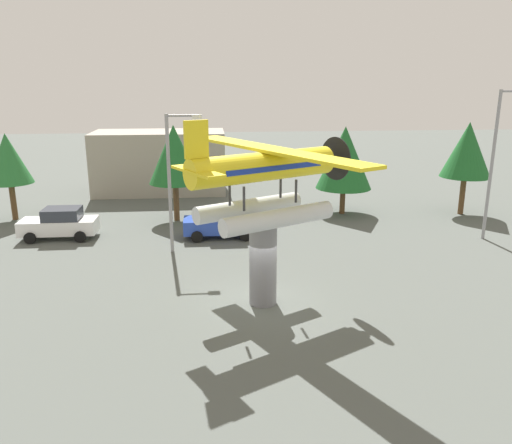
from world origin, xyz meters
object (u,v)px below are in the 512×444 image
Objects in this scene: car_mid_blue at (222,222)px; display_pedestal at (263,263)px; floatplane_monument at (266,179)px; car_near_white at (60,223)px; streetlight_secondary at (496,155)px; tree_west at (8,159)px; storefront_building at (160,162)px; tree_center_back at (344,158)px; streetlight_primary at (173,173)px; tree_east at (174,155)px; tree_far_east at (467,150)px.

display_pedestal is at bearing 98.65° from car_mid_blue.
floatplane_monument reaches higher than car_near_white.
tree_west is (-28.25, 6.78, -0.83)m from streetlight_secondary.
display_pedestal is 22.79m from storefront_building.
tree_center_back reaches higher than storefront_building.
tree_west is (-10.77, 7.41, -0.26)m from streetlight_primary.
display_pedestal is 0.42× the size of streetlight_secondary.
streetlight_secondary is (13.62, 7.49, 3.05)m from display_pedestal.
tree_east is 11.08m from tree_center_back.
car_near_white is 13.16m from storefront_building.
tree_west is (-8.72, -7.74, 1.52)m from storefront_building.
storefront_building is 9.26m from tree_east.
display_pedestal is 0.59× the size of tree_center_back.
car_near_white is 0.69× the size of tree_east.
streetlight_secondary reaches higher than tree_center_back.
tree_far_east is at bearing 18.09° from streetlight_primary.
streetlight_primary reaches higher than tree_west.
tree_far_east is at bearing -23.61° from storefront_building.
tree_center_back is (8.26, 4.65, 2.90)m from car_mid_blue.
storefront_building is at bearing 41.59° from tree_west.
streetlight_primary reaches higher than storefront_building.
tree_east reaches higher than tree_center_back.
car_near_white is (-10.57, 9.79, -0.84)m from display_pedestal.
streetlight_secondary is 29.06m from tree_west.
streetlight_primary is 15.39m from storefront_building.
tree_center_back is at bearing -166.97° from car_near_white.
car_near_white is 0.51× the size of streetlight_secondary.
streetlight_secondary is 1.49× the size of tree_west.
tree_far_east is at bearing -172.90° from car_near_white.
tree_center_back is at bearing -1.18° from tree_west.
car_near_white is (-10.68, 9.73, -4.22)m from floatplane_monument.
storefront_building is at bearing 143.39° from streetlight_secondary.
tree_far_east is (20.72, -9.05, 1.89)m from storefront_building.
tree_east reaches higher than display_pedestal.
floatplane_monument is at bearing -59.65° from streetlight_primary.
car_mid_blue is at bearing 173.60° from streetlight_secondary.
tree_center_back is (17.43, 4.03, 2.90)m from car_near_white.
floatplane_monument is 10.15m from car_mid_blue.
car_mid_blue is 14.51m from tree_west.
tree_far_east is (14.68, 12.88, -0.80)m from floatplane_monument.
tree_west is at bearing 173.56° from tree_east.
tree_west is 21.50m from tree_center_back.
tree_east is (1.74, -8.91, 1.82)m from storefront_building.
streetlight_primary is at bearing 156.36° from car_near_white.
tree_west is 29.46m from tree_far_east.
tree_east is (-17.79, 5.60, -0.53)m from streetlight_secondary.
tree_center_back is at bearing 33.02° from streetlight_primary.
streetlight_secondary reaches higher than tree_far_east.
car_mid_blue is (9.17, -0.62, 0.00)m from car_near_white.
floatplane_monument is 20.51m from tree_west.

